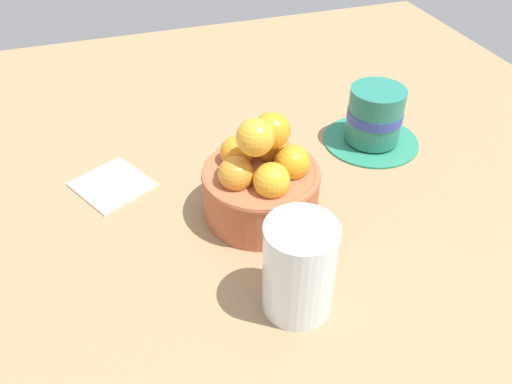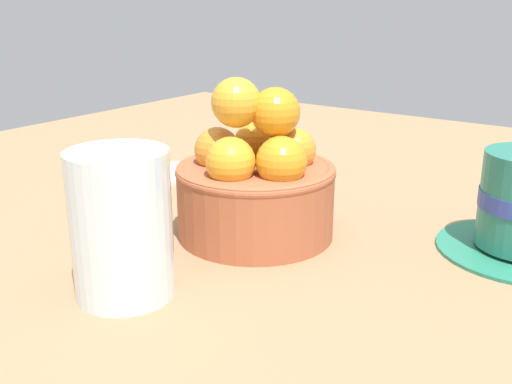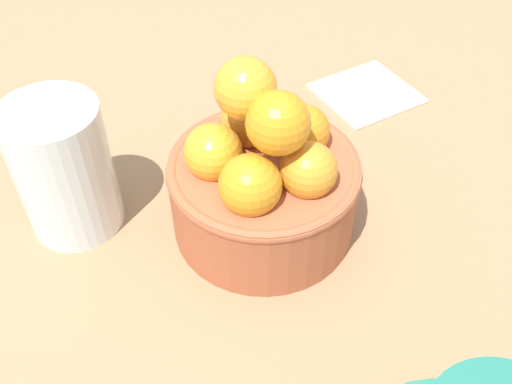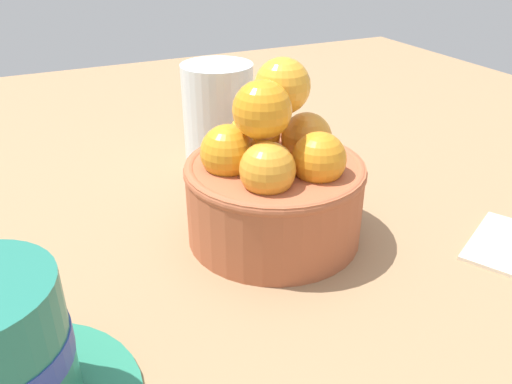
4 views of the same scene
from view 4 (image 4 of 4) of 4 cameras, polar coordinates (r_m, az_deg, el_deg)
ground_plane at (r=44.38cm, az=1.92°, el=-6.50°), size 126.07×118.98×3.26cm
terracotta_bowl at (r=41.00cm, az=2.00°, el=1.22°), size 14.36×14.36×14.44cm
water_glass at (r=53.75cm, az=-4.18°, el=8.28°), size 7.24×7.24×10.88cm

